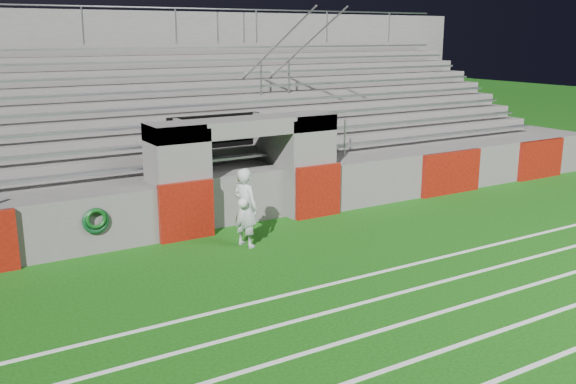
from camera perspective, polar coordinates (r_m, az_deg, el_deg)
ground at (r=13.26m, az=3.34°, el=-6.33°), size 90.00×90.00×0.00m
field_markings at (r=9.94m, az=20.52°, el=-14.45°), size 28.00×8.09×0.01m
stadium_structure at (r=19.76m, az=-9.90°, el=4.70°), size 26.00×8.48×5.42m
goalkeeper_with_ball at (r=14.05m, az=-3.81°, el=-1.38°), size 0.60×0.74×1.76m
hose_coil at (r=14.06m, az=-16.71°, el=-2.41°), size 0.57×0.14×0.57m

